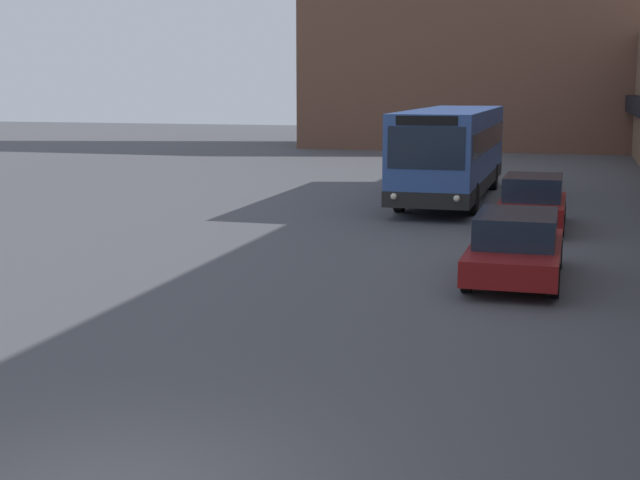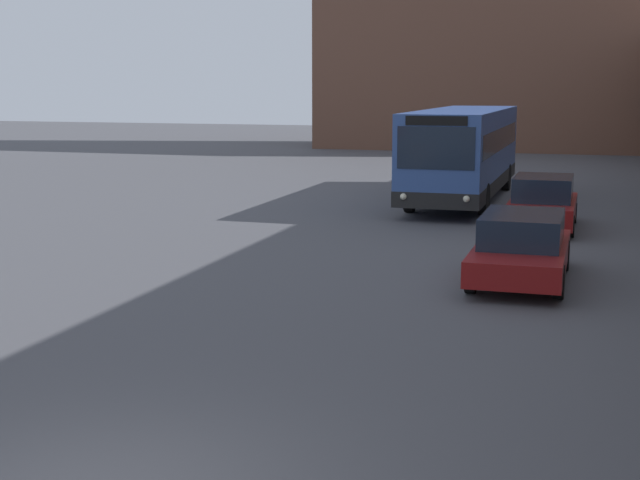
{
  "view_description": "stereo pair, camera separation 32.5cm",
  "coord_description": "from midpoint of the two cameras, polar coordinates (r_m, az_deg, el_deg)",
  "views": [
    {
      "loc": [
        4.3,
        -7.33,
        4.08
      ],
      "look_at": [
        0.4,
        6.31,
        1.6
      ],
      "focal_mm": 50.0,
      "sensor_mm": 36.0,
      "label": 1
    },
    {
      "loc": [
        4.61,
        -7.24,
        4.08
      ],
      "look_at": [
        0.4,
        6.31,
        1.6
      ],
      "focal_mm": 50.0,
      "sensor_mm": 36.0,
      "label": 2
    }
  ],
  "objects": [
    {
      "name": "parked_car_middle",
      "position": [
        26.39,
        13.1,
        2.38
      ],
      "size": [
        1.87,
        4.3,
        1.5
      ],
      "color": "maroon",
      "rests_on": "ground_plane"
    },
    {
      "name": "city_bus",
      "position": [
        32.21,
        8.15,
        5.65
      ],
      "size": [
        2.65,
        11.69,
        3.23
      ],
      "color": "#335193",
      "rests_on": "ground_plane"
    },
    {
      "name": "parked_car_front",
      "position": [
        19.22,
        11.95,
        -0.38
      ],
      "size": [
        1.89,
        4.6,
        1.42
      ],
      "color": "maroon",
      "rests_on": "ground_plane"
    },
    {
      "name": "building_backdrop_far",
      "position": [
        59.4,
        11.97,
        14.5
      ],
      "size": [
        26.0,
        8.0,
        18.12
      ],
      "color": "brown",
      "rests_on": "ground_plane"
    }
  ]
}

